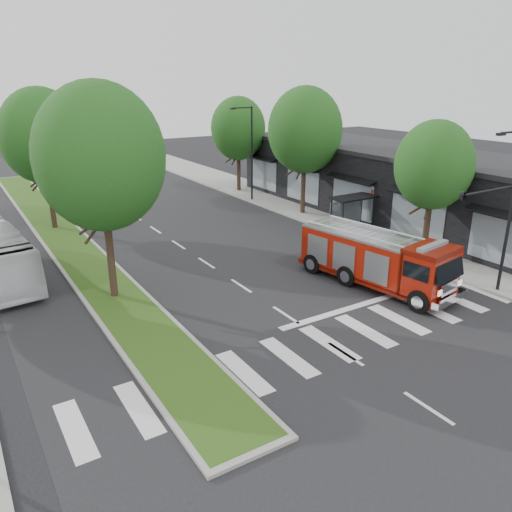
{
  "coord_description": "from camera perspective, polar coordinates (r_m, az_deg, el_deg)",
  "views": [
    {
      "loc": [
        -11.97,
        -16.56,
        10.08
      ],
      "look_at": [
        0.42,
        3.23,
        1.8
      ],
      "focal_mm": 35.0,
      "sensor_mm": 36.0,
      "label": 1
    }
  ],
  "objects": [
    {
      "name": "ground",
      "position": [
        22.79,
        3.44,
        -6.76
      ],
      "size": [
        140.0,
        140.0,
        0.0
      ],
      "primitive_type": "plane",
      "color": "black",
      "rests_on": "ground"
    },
    {
      "name": "tree_right_mid",
      "position": [
        38.7,
        5.62,
        14.12
      ],
      "size": [
        5.6,
        5.6,
        9.72
      ],
      "color": "black",
      "rests_on": "ground"
    },
    {
      "name": "fire_engine",
      "position": [
        26.19,
        13.51,
        -0.34
      ],
      "size": [
        3.89,
        8.87,
        2.97
      ],
      "rotation": [
        0.0,
        0.0,
        0.16
      ],
      "color": "#550C04",
      "rests_on": "ground"
    },
    {
      "name": "streetlight_right_near",
      "position": [
        25.81,
        26.25,
        5.4
      ],
      "size": [
        4.08,
        0.22,
        8.0
      ],
      "color": "black",
      "rests_on": "ground"
    },
    {
      "name": "tree_median_far",
      "position": [
        37.22,
        -23.24,
        12.46
      ],
      "size": [
        5.6,
        5.6,
        9.72
      ],
      "color": "black",
      "rests_on": "ground"
    },
    {
      "name": "storefront_row",
      "position": [
        40.03,
        15.3,
        7.93
      ],
      "size": [
        8.0,
        30.0,
        5.0
      ],
      "primitive_type": "cube",
      "color": "black",
      "rests_on": "ground"
    },
    {
      "name": "tree_median_near",
      "position": [
        23.57,
        -17.36,
        10.69
      ],
      "size": [
        5.8,
        5.8,
        10.16
      ],
      "color": "black",
      "rests_on": "ground"
    },
    {
      "name": "tree_right_near",
      "position": [
        30.27,
        19.67,
        9.72
      ],
      "size": [
        4.4,
        4.4,
        8.05
      ],
      "color": "black",
      "rests_on": "ground"
    },
    {
      "name": "bus_shelter",
      "position": [
        34.82,
        10.86,
        5.83
      ],
      "size": [
        3.2,
        1.6,
        2.61
      ],
      "color": "black",
      "rests_on": "ground"
    },
    {
      "name": "median",
      "position": [
        36.47,
        -21.37,
        2.24
      ],
      "size": [
        3.0,
        50.0,
        0.15
      ],
      "color": "gray",
      "rests_on": "ground"
    },
    {
      "name": "streetlight_right_far",
      "position": [
        43.2,
        -0.66,
        12.08
      ],
      "size": [
        2.11,
        0.2,
        8.0
      ],
      "color": "black",
      "rests_on": "ground"
    },
    {
      "name": "tree_right_far",
      "position": [
        47.06,
        -2.05,
        14.35
      ],
      "size": [
        5.0,
        5.0,
        8.73
      ],
      "color": "black",
      "rests_on": "ground"
    },
    {
      "name": "sidewalk_right",
      "position": [
        37.48,
        10.23,
        3.73
      ],
      "size": [
        5.0,
        80.0,
        0.15
      ],
      "primitive_type": "cube",
      "color": "gray",
      "rests_on": "ground"
    }
  ]
}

